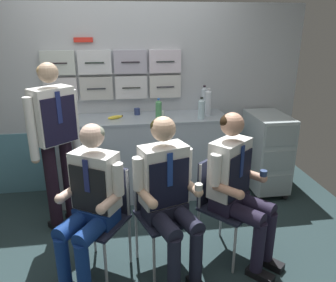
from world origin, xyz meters
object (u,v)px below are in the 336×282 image
object	(u,v)px
folding_chair_center	(160,203)
folding_chair_right	(220,195)
crew_member_center	(168,192)
crew_member_right	(238,183)
crew_member_standing	(56,136)
folding_chair_left	(104,207)
snack_banana	(115,117)
service_trolley	(266,151)
water_bottle_clear	(201,109)
coffee_cup_white	(137,111)
crew_member_left	(90,200)

from	to	relation	value
folding_chair_center	folding_chair_right	bearing A→B (deg)	4.95
crew_member_center	crew_member_right	xyz separation A→B (m)	(0.58, 0.07, -0.00)
crew_member_standing	folding_chair_left	bearing A→B (deg)	-56.14
snack_banana	folding_chair_right	bearing A→B (deg)	-51.76
service_trolley	water_bottle_clear	bearing A→B (deg)	-176.44
folding_chair_right	crew_member_standing	distance (m)	1.58
coffee_cup_white	folding_chair_left	bearing A→B (deg)	-105.43
folding_chair_center	snack_banana	size ratio (longest dim) A/B	5.02
folding_chair_left	folding_chair_right	distance (m)	0.98
water_bottle_clear	crew_member_left	bearing A→B (deg)	-134.06
coffee_cup_white	folding_chair_center	bearing A→B (deg)	-85.84
crew_member_right	folding_chair_center	bearing A→B (deg)	172.95
crew_member_left	coffee_cup_white	xyz separation A→B (m)	(0.45, 1.44, 0.29)
folding_chair_left	coffee_cup_white	distance (m)	1.42
folding_chair_center	crew_member_center	distance (m)	0.24
crew_member_center	coffee_cup_white	xyz separation A→B (m)	(-0.15, 1.45, 0.27)
water_bottle_clear	folding_chair_right	bearing A→B (deg)	-93.51
crew_member_right	coffee_cup_white	xyz separation A→B (m)	(-0.72, 1.37, 0.27)
service_trolley	folding_chair_right	world-z (taller)	service_trolley
folding_chair_left	folding_chair_center	bearing A→B (deg)	0.83
folding_chair_center	coffee_cup_white	bearing A→B (deg)	94.16
folding_chair_left	coffee_cup_white	xyz separation A→B (m)	(0.36, 1.30, 0.45)
crew_member_left	crew_member_standing	world-z (taller)	crew_member_standing
crew_member_right	snack_banana	xyz separation A→B (m)	(-0.97, 1.22, 0.26)
crew_member_left	folding_chair_center	distance (m)	0.58
crew_member_left	water_bottle_clear	distance (m)	1.66
service_trolley	water_bottle_clear	size ratio (longest dim) A/B	3.94
crew_member_center	coffee_cup_white	bearing A→B (deg)	95.73
crew_member_left	coffee_cup_white	distance (m)	1.54
service_trolley	snack_banana	size ratio (longest dim) A/B	5.48
crew_member_standing	coffee_cup_white	bearing A→B (deg)	39.64
crew_member_standing	coffee_cup_white	xyz separation A→B (m)	(0.79, 0.66, 0.04)
service_trolley	folding_chair_center	size ratio (longest dim) A/B	1.09
folding_chair_left	crew_member_center	world-z (taller)	crew_member_center
service_trolley	crew_member_right	world-z (taller)	crew_member_right
crew_member_left	crew_member_standing	bearing A→B (deg)	113.86
coffee_cup_white	crew_member_center	bearing A→B (deg)	-84.27
crew_member_center	crew_member_standing	bearing A→B (deg)	139.84
service_trolley	folding_chair_left	world-z (taller)	service_trolley
folding_chair_right	coffee_cup_white	size ratio (longest dim) A/B	11.79
folding_chair_center	crew_member_center	world-z (taller)	crew_member_center
water_bottle_clear	crew_member_center	bearing A→B (deg)	-114.53
crew_member_left	service_trolley	bearing A→B (deg)	31.95
service_trolley	crew_member_standing	xyz separation A→B (m)	(-2.29, -0.43, 0.44)
folding_chair_right	folding_chair_left	bearing A→B (deg)	-176.96
crew_member_center	coffee_cup_white	size ratio (longest dim) A/B	17.57
water_bottle_clear	folding_chair_center	bearing A→B (deg)	-119.91
crew_member_left	folding_chair_center	xyz separation A→B (m)	(0.54, 0.15, -0.15)
crew_member_right	crew_member_standing	distance (m)	1.69
crew_member_center	coffee_cup_white	world-z (taller)	crew_member_center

